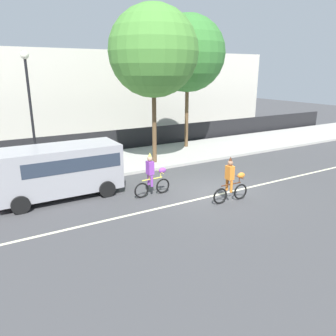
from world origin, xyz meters
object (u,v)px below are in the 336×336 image
parade_cyclist_purple (153,177)px  parked_van_grey (60,168)px  parade_cyclist_orange (231,182)px  street_lamp_post (30,98)px

parade_cyclist_purple → parked_van_grey: size_ratio=0.38×
parked_van_grey → parade_cyclist_purple: bearing=-28.6°
parade_cyclist_purple → parade_cyclist_orange: 3.30m
parade_cyclist_purple → parade_cyclist_orange: same height
parade_cyclist_orange → parade_cyclist_purple: bearing=137.8°
parade_cyclist_orange → parked_van_grey: parked_van_grey is taller
parade_cyclist_purple → street_lamp_post: (-3.88, 4.63, 3.15)m
parade_cyclist_purple → parked_van_grey: 3.87m
parade_cyclist_orange → parked_van_grey: (-5.82, 4.06, 0.44)m
parked_van_grey → street_lamp_post: street_lamp_post is taller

